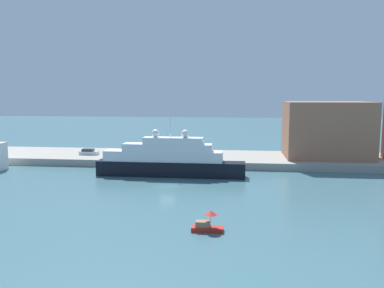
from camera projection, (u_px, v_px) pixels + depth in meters
The scene contains 9 objects.
ground at pixel (167, 187), 67.52m from camera, with size 400.00×400.00×0.00m, color #3D6670.
quay_dock at pixel (186, 158), 92.26m from camera, with size 110.00×18.45×1.57m, color gray.
large_yacht at pixel (168, 160), 75.87m from camera, with size 28.77×3.77×11.38m.
small_motorboat at pixel (207, 224), 45.42m from camera, with size 3.71×1.48×2.52m.
work_barge at pixel (110, 169), 80.69m from camera, with size 5.03×1.66×0.78m, color olive.
harbor_building at pixel (327, 130), 88.45m from camera, with size 18.46×13.70×12.54m, color #9E664C.
parked_car at pixel (89, 152), 92.67m from camera, with size 4.37×1.83×1.40m.
person_figure at pixel (110, 153), 89.90m from camera, with size 0.36×0.36×1.68m.
mooring_bollard at pixel (168, 159), 84.41m from camera, with size 0.52×0.52×0.90m, color black.
Camera 1 is at (12.10, -65.06, 15.87)m, focal length 36.66 mm.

